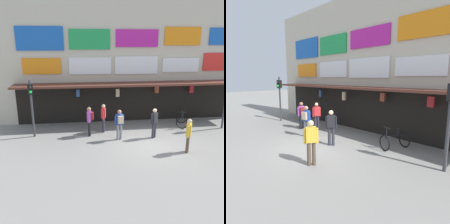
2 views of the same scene
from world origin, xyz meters
TOP-DOWN VIEW (x-y plane):
  - ground_plane at (0.00, 0.00)m, footprint 80.00×80.00m
  - shopfront at (-0.00, 4.57)m, footprint 18.00×2.60m
  - traffic_light_near at (-6.25, 1.74)m, footprint 0.33×0.35m
  - traffic_light_far at (5.01, 1.76)m, footprint 0.34×0.35m
  - bicycle_parked at (2.70, 2.47)m, footprint 1.08×1.34m
  - pedestrian_in_green at (-2.31, 2.02)m, footprint 0.31×0.51m
  - pedestrian_in_purple at (1.45, -1.20)m, footprint 0.37×0.47m
  - pedestrian_in_white at (-1.57, 0.73)m, footprint 0.52×0.42m
  - pedestrian_in_black at (-3.14, 1.51)m, footprint 0.39×0.53m
  - pedestrian_in_blue at (0.36, 0.76)m, footprint 0.43×0.40m

SIDE VIEW (x-z plane):
  - ground_plane at x=0.00m, z-range 0.00..0.00m
  - bicycle_parked at x=2.70m, z-range -0.13..0.92m
  - pedestrian_in_green at x=-2.31m, z-range 0.11..1.79m
  - pedestrian_in_purple at x=1.45m, z-range 0.11..1.79m
  - pedestrian_in_blue at x=0.36m, z-range 0.11..1.79m
  - pedestrian_in_white at x=-1.57m, z-range 0.14..1.82m
  - pedestrian_in_black at x=-3.14m, z-range 0.14..1.82m
  - traffic_light_near at x=-6.25m, z-range 0.54..3.74m
  - traffic_light_far at x=5.01m, z-range 0.54..3.74m
  - shopfront at x=0.00m, z-range -0.04..7.96m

